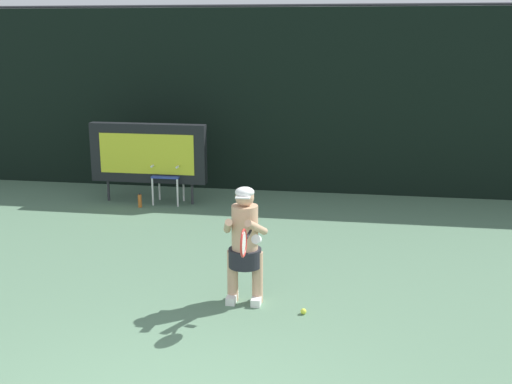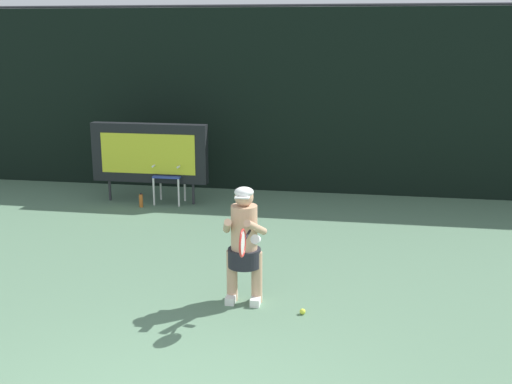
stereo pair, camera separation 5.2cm
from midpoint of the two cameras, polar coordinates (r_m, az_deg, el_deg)
backdrop_screen at (r=12.66m, az=3.03°, el=8.11°), size 18.00×0.12×3.66m
scoreboard at (r=12.03m, az=-9.40°, el=3.46°), size 2.20×0.21×1.50m
umpire_chair at (r=12.04m, az=-7.59°, el=1.95°), size 0.52×0.44×1.08m
water_bottle at (r=11.90m, az=-10.14°, el=-0.76°), size 0.07×0.07×0.27m
tennis_player at (r=7.47m, az=-0.87°, el=-4.47°), size 0.54×0.62×1.41m
tennis_racket at (r=6.85m, az=-0.96°, el=-4.53°), size 0.03×0.60×0.31m
tennis_ball_spare at (r=7.42m, az=4.40°, el=-10.62°), size 0.07×0.07×0.07m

